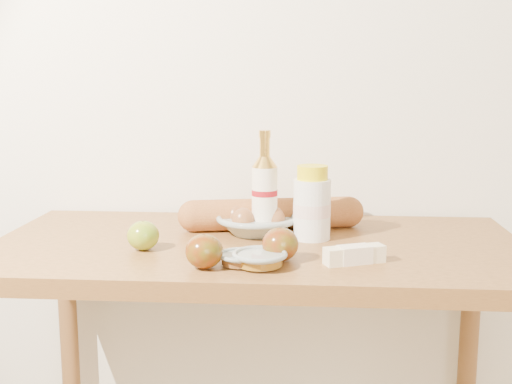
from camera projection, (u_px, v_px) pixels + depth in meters
back_wall at (266, 65)px, 1.71m from camera, size 3.50×0.02×2.60m
table at (257, 294)px, 1.47m from camera, size 1.20×0.60×0.90m
bourbon_bottle at (265, 193)px, 1.50m from camera, size 0.06×0.06×0.25m
cream_bottle at (312, 205)px, 1.47m from camera, size 0.10×0.10×0.17m
egg_bowl at (257, 222)px, 1.52m from camera, size 0.24×0.24×0.07m
baguette at (272, 214)px, 1.57m from camera, size 0.47×0.17×0.08m
apple_yellowgreen at (143, 235)px, 1.38m from camera, size 0.07×0.07×0.06m
apple_redgreen_front at (204, 251)px, 1.25m from camera, size 0.09×0.09×0.07m
apple_redgreen_right at (280, 244)px, 1.30m from camera, size 0.09×0.09×0.07m
sugar_bowl at (241, 259)px, 1.27m from camera, size 0.09×0.09×0.03m
syrup_bowl at (260, 259)px, 1.25m from camera, size 0.14×0.14×0.03m
butter_stick at (354, 255)px, 1.28m from camera, size 0.13×0.08×0.04m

